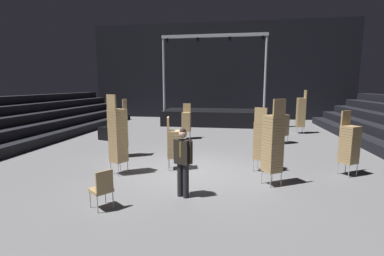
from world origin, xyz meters
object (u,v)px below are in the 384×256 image
(chair_stack_rear_right, at_px, (118,135))
(loose_chair_near_man, at_px, (102,187))
(man_with_tie, at_px, (183,158))
(chair_stack_front_right, at_px, (283,124))
(chair_stack_rear_left, at_px, (273,143))
(chair_stack_aisle_left, at_px, (349,144))
(stage_riser, at_px, (214,116))
(chair_stack_mid_left, at_px, (301,112))
(chair_stack_mid_right, at_px, (174,143))
(chair_stack_front_left, at_px, (121,128))
(chair_stack_mid_centre, at_px, (262,140))
(equipment_road_case, at_px, (108,133))
(chair_stack_rear_centre, at_px, (186,121))

(chair_stack_rear_right, distance_m, loose_chair_near_man, 2.70)
(man_with_tie, xyz_separation_m, chair_stack_front_right, (3.55, 7.22, -0.07))
(chair_stack_rear_left, xyz_separation_m, chair_stack_aisle_left, (2.49, 1.29, -0.21))
(stage_riser, xyz_separation_m, chair_stack_rear_left, (2.64, -11.92, 0.62))
(man_with_tie, relative_size, loose_chair_near_man, 1.89)
(chair_stack_front_right, distance_m, loose_chair_near_man, 9.75)
(chair_stack_aisle_left, xyz_separation_m, loose_chair_near_man, (-6.52, -3.54, -0.49))
(stage_riser, bearing_deg, chair_stack_mid_left, -28.01)
(chair_stack_mid_right, xyz_separation_m, chair_stack_aisle_left, (5.59, 0.28, 0.13))
(stage_riser, relative_size, chair_stack_aisle_left, 3.52)
(chair_stack_front_left, height_order, chair_stack_mid_centre, chair_stack_front_left)
(stage_riser, height_order, chair_stack_mid_left, stage_riser)
(chair_stack_front_left, height_order, chair_stack_rear_right, chair_stack_rear_right)
(chair_stack_rear_left, distance_m, chair_stack_rear_right, 4.76)
(stage_riser, height_order, equipment_road_case, stage_riser)
(chair_stack_aisle_left, bearing_deg, chair_stack_front_right, -109.68)
(stage_riser, relative_size, chair_stack_rear_centre, 3.84)
(chair_stack_mid_left, height_order, chair_stack_mid_right, chair_stack_mid_left)
(chair_stack_front_left, bearing_deg, loose_chair_near_man, -164.57)
(chair_stack_front_left, height_order, chair_stack_mid_left, chair_stack_mid_left)
(stage_riser, xyz_separation_m, chair_stack_mid_centre, (2.45, -10.63, 0.45))
(stage_riser, relative_size, chair_stack_rear_right, 2.82)
(chair_stack_front_right, bearing_deg, chair_stack_mid_centre, -67.69)
(chair_stack_rear_left, bearing_deg, chair_stack_aisle_left, -5.94)
(chair_stack_rear_right, bearing_deg, chair_stack_mid_centre, 39.85)
(equipment_road_case, bearing_deg, chair_stack_rear_left, -35.34)
(chair_stack_front_left, distance_m, equipment_road_case, 3.85)
(chair_stack_front_left, bearing_deg, chair_stack_rear_left, -115.67)
(chair_stack_front_left, relative_size, chair_stack_rear_left, 0.93)
(man_with_tie, distance_m, chair_stack_front_left, 4.80)
(chair_stack_mid_right, relative_size, chair_stack_rear_right, 0.70)
(man_with_tie, relative_size, chair_stack_rear_left, 0.72)
(stage_riser, xyz_separation_m, equipment_road_case, (-5.01, -6.49, -0.28))
(chair_stack_rear_centre, bearing_deg, chair_stack_rear_left, 118.54)
(chair_stack_front_left, height_order, chair_stack_front_right, chair_stack_front_left)
(chair_stack_front_right, distance_m, chair_stack_aisle_left, 4.85)
(chair_stack_front_right, bearing_deg, chair_stack_rear_centre, -145.48)
(chair_stack_front_left, xyz_separation_m, chair_stack_aisle_left, (8.04, -1.01, -0.13))
(chair_stack_rear_right, bearing_deg, loose_chair_near_man, -46.89)
(chair_stack_mid_centre, bearing_deg, man_with_tie, -105.51)
(chair_stack_front_right, height_order, equipment_road_case, chair_stack_front_right)
(chair_stack_front_left, distance_m, chair_stack_mid_left, 10.67)
(man_with_tie, xyz_separation_m, chair_stack_rear_centre, (-1.32, 7.59, -0.07))
(stage_riser, distance_m, loose_chair_near_man, 14.23)
(chair_stack_mid_left, bearing_deg, chair_stack_mid_centre, 156.42)
(chair_stack_mid_centre, xyz_separation_m, chair_stack_rear_left, (0.19, -1.29, 0.17))
(loose_chair_near_man, bearing_deg, equipment_road_case, 61.60)
(stage_riser, bearing_deg, chair_stack_mid_centre, -77.03)
(chair_stack_rear_left, height_order, chair_stack_rear_right, chair_stack_rear_right)
(chair_stack_mid_centre, relative_size, chair_stack_aisle_left, 1.04)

